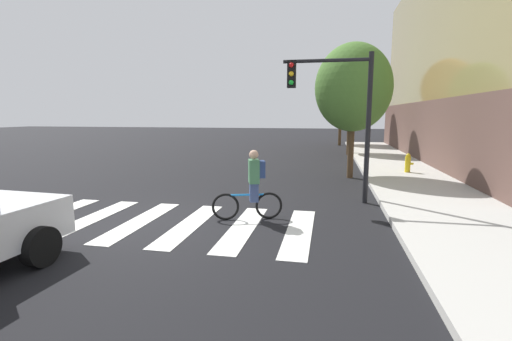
% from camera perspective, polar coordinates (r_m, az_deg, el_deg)
% --- Properties ---
extents(ground_plane, '(120.00, 120.00, 0.00)m').
position_cam_1_polar(ground_plane, '(8.92, -16.25, -7.87)').
color(ground_plane, black).
extents(crosswalk_stripes, '(8.11, 3.35, 0.01)m').
position_cam_1_polar(crosswalk_stripes, '(9.06, -17.93, -7.65)').
color(crosswalk_stripes, silver).
rests_on(crosswalk_stripes, ground).
extents(cyclist, '(1.65, 0.57, 1.69)m').
position_cam_1_polar(cyclist, '(8.60, -0.56, -2.35)').
color(cyclist, black).
rests_on(cyclist, ground).
extents(traffic_light_near, '(2.47, 0.28, 4.20)m').
position_cam_1_polar(traffic_light_near, '(10.50, 12.97, 10.53)').
color(traffic_light_near, black).
rests_on(traffic_light_near, ground).
extents(fire_hydrant, '(0.33, 0.22, 0.78)m').
position_cam_1_polar(fire_hydrant, '(16.15, 22.96, 1.10)').
color(fire_hydrant, gold).
rests_on(fire_hydrant, sidewalk).
extents(street_tree_near, '(2.95, 2.95, 5.25)m').
position_cam_1_polar(street_tree_near, '(14.78, 15.18, 12.55)').
color(street_tree_near, '#4C3823').
rests_on(street_tree_near, ground).
extents(street_tree_mid, '(3.09, 3.09, 5.50)m').
position_cam_1_polar(street_tree_mid, '(23.49, 14.74, 11.49)').
color(street_tree_mid, '#4C3823').
rests_on(street_tree_mid, ground).
extents(street_tree_far, '(3.78, 3.78, 6.73)m').
position_cam_1_polar(street_tree_far, '(30.52, 13.38, 12.44)').
color(street_tree_far, '#4C3823').
rests_on(street_tree_far, ground).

